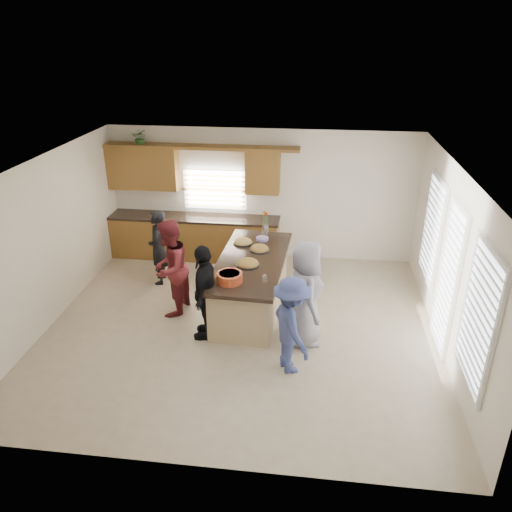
# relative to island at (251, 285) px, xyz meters

# --- Properties ---
(floor) EXTENTS (6.50, 6.50, 0.00)m
(floor) POSITION_rel_island_xyz_m (-0.09, -0.70, -0.45)
(floor) COLOR #C2AE90
(floor) RESTS_ON ground
(room_shell) EXTENTS (6.52, 6.02, 2.81)m
(room_shell) POSITION_rel_island_xyz_m (-0.09, -0.70, 1.45)
(room_shell) COLOR silver
(room_shell) RESTS_ON ground
(back_cabinetry) EXTENTS (4.08, 0.66, 2.46)m
(back_cabinetry) POSITION_rel_island_xyz_m (-1.56, 2.03, 0.46)
(back_cabinetry) COLOR brown
(back_cabinetry) RESTS_ON ground
(right_wall_glazing) EXTENTS (0.06, 4.00, 2.25)m
(right_wall_glazing) POSITION_rel_island_xyz_m (3.13, -0.83, 0.89)
(right_wall_glazing) COLOR white
(right_wall_glazing) RESTS_ON ground
(island) EXTENTS (1.28, 2.75, 0.95)m
(island) POSITION_rel_island_xyz_m (0.00, 0.00, 0.00)
(island) COLOR tan
(island) RESTS_ON ground
(platter_front) EXTENTS (0.42, 0.42, 0.17)m
(platter_front) POSITION_rel_island_xyz_m (-0.03, -0.23, 0.52)
(platter_front) COLOR black
(platter_front) RESTS_ON island
(platter_mid) EXTENTS (0.38, 0.38, 0.15)m
(platter_mid) POSITION_rel_island_xyz_m (0.09, 0.41, 0.52)
(platter_mid) COLOR black
(platter_mid) RESTS_ON island
(platter_back) EXTENTS (0.38, 0.38, 0.15)m
(platter_back) POSITION_rel_island_xyz_m (-0.25, 0.68, 0.52)
(platter_back) COLOR black
(platter_back) RESTS_ON island
(salad_bowl) EXTENTS (0.42, 0.42, 0.16)m
(salad_bowl) POSITION_rel_island_xyz_m (-0.23, -0.88, 0.59)
(salad_bowl) COLOR #C94924
(salad_bowl) RESTS_ON island
(clear_cup) EXTENTS (0.07, 0.07, 0.11)m
(clear_cup) POSITION_rel_island_xyz_m (0.32, -0.80, 0.55)
(clear_cup) COLOR white
(clear_cup) RESTS_ON island
(plate_stack) EXTENTS (0.24, 0.24, 0.05)m
(plate_stack) POSITION_rel_island_xyz_m (0.09, 0.91, 0.52)
(plate_stack) COLOR #9A80BA
(plate_stack) RESTS_ON island
(flower_vase) EXTENTS (0.14, 0.14, 0.45)m
(flower_vase) POSITION_rel_island_xyz_m (0.11, 1.25, 0.74)
(flower_vase) COLOR silver
(flower_vase) RESTS_ON island
(potted_plant) EXTENTS (0.35, 0.31, 0.36)m
(potted_plant) POSITION_rel_island_xyz_m (-2.58, 2.12, 2.13)
(potted_plant) COLOR #396B2B
(potted_plant) RESTS_ON back_cabinetry
(woman_left_back) EXTENTS (0.45, 0.60, 1.50)m
(woman_left_back) POSITION_rel_island_xyz_m (-1.94, 0.75, 0.30)
(woman_left_back) COLOR black
(woman_left_back) RESTS_ON ground
(woman_left_mid) EXTENTS (0.76, 0.92, 1.74)m
(woman_left_mid) POSITION_rel_island_xyz_m (-1.38, -0.35, 0.42)
(woman_left_mid) COLOR maroon
(woman_left_mid) RESTS_ON ground
(woman_left_front) EXTENTS (0.40, 0.95, 1.62)m
(woman_left_front) POSITION_rel_island_xyz_m (-0.61, -1.01, 0.36)
(woman_left_front) COLOR black
(woman_left_front) RESTS_ON ground
(woman_right_back) EXTENTS (0.94, 1.13, 1.51)m
(woman_right_back) POSITION_rel_island_xyz_m (0.81, -1.73, 0.30)
(woman_right_back) COLOR #38437B
(woman_right_back) RESTS_ON ground
(woman_right_front) EXTENTS (0.75, 0.97, 1.76)m
(woman_right_front) POSITION_rel_island_xyz_m (0.98, -0.99, 0.43)
(woman_right_front) COLOR gray
(woman_right_front) RESTS_ON ground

